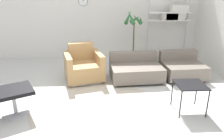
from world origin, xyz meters
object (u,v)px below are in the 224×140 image
at_px(couch_second, 182,68).
at_px(couch_low, 136,70).
at_px(shelf_unit, 173,15).
at_px(side_table, 190,87).
at_px(armchair_red, 83,67).
at_px(potted_plant, 133,43).

bearing_deg(couch_second, couch_low, 0.52).
relative_size(couch_low, shelf_unit, 0.63).
xyz_separation_m(couch_second, side_table, (-0.43, -1.56, 0.22)).
bearing_deg(couch_low, armchair_red, -6.21).
bearing_deg(armchair_red, side_table, 126.63).
bearing_deg(shelf_unit, side_table, -101.02).
bearing_deg(side_table, potted_plant, 101.98).
bearing_deg(couch_low, potted_plant, -99.39).
distance_m(potted_plant, shelf_unit, 1.41).
distance_m(couch_second, potted_plant, 1.55).
distance_m(couch_low, side_table, 1.63).
relative_size(side_table, shelf_unit, 0.26).
distance_m(couch_second, side_table, 1.64).
height_order(couch_low, side_table, couch_low).
relative_size(couch_second, shelf_unit, 0.51).
xyz_separation_m(armchair_red, couch_second, (2.31, 0.05, -0.08)).
relative_size(potted_plant, shelf_unit, 0.77).
bearing_deg(armchair_red, potted_plant, -152.63).
xyz_separation_m(couch_low, shelf_unit, (1.27, 1.56, 1.08)).
bearing_deg(couch_low, side_table, 110.66).
bearing_deg(couch_second, shelf_unit, -100.23).
bearing_deg(potted_plant, shelf_unit, 16.44).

